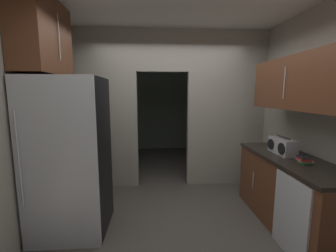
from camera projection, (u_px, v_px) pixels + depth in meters
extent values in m
plane|color=#47423D|center=(178.00, 229.00, 2.77)|extent=(20.00, 20.00, 0.00)
cube|color=silver|center=(175.00, 4.00, 2.78)|extent=(3.84, 6.82, 0.06)
cube|color=#9E998C|center=(104.00, 110.00, 3.89)|extent=(1.15, 0.12, 2.75)
cube|color=#9E998C|center=(226.00, 110.00, 4.03)|extent=(1.39, 0.12, 2.75)
cube|color=#9E998C|center=(162.00, 50.00, 3.81)|extent=(0.89, 0.12, 0.71)
cube|color=gray|center=(162.00, 103.00, 6.71)|extent=(3.44, 0.10, 2.75)
cube|color=gray|center=(94.00, 106.00, 5.22)|extent=(0.10, 2.78, 2.75)
cube|color=gray|center=(233.00, 106.00, 5.45)|extent=(0.10, 2.78, 2.75)
cube|color=black|center=(71.00, 156.00, 2.67)|extent=(0.82, 0.75, 1.85)
cube|color=#B7BABC|center=(57.00, 167.00, 2.29)|extent=(0.82, 0.03, 1.85)
cylinder|color=#B7BABC|center=(19.00, 159.00, 2.22)|extent=(0.02, 0.02, 1.02)
cube|color=brown|center=(290.00, 194.00, 2.78)|extent=(0.59, 1.71, 0.85)
cube|color=black|center=(293.00, 160.00, 2.72)|extent=(0.63, 1.71, 0.04)
cylinder|color=#B7BABC|center=(285.00, 207.00, 2.38)|extent=(0.01, 0.01, 0.22)
cylinder|color=#B7BABC|center=(253.00, 180.00, 3.13)|extent=(0.01, 0.01, 0.22)
cube|color=#B7BABC|center=(290.00, 217.00, 2.29)|extent=(0.02, 0.56, 0.83)
cube|color=brown|center=(299.00, 83.00, 2.58)|extent=(0.34, 1.54, 0.61)
cylinder|color=#B7BABC|center=(284.00, 83.00, 2.57)|extent=(0.01, 0.01, 0.37)
cube|color=brown|center=(43.00, 37.00, 2.54)|extent=(0.34, 0.91, 0.85)
cylinder|color=#B7BABC|center=(59.00, 37.00, 2.55)|extent=(0.01, 0.01, 0.51)
cube|color=#B2B2B7|center=(282.00, 146.00, 2.88)|extent=(0.17, 0.41, 0.20)
cylinder|color=#262626|center=(283.00, 137.00, 2.87)|extent=(0.02, 0.29, 0.02)
cylinder|color=black|center=(281.00, 149.00, 2.76)|extent=(0.01, 0.14, 0.14)
cylinder|color=black|center=(271.00, 144.00, 3.00)|extent=(0.01, 0.14, 0.14)
cube|color=#388C47|center=(304.00, 162.00, 2.50)|extent=(0.10, 0.12, 0.03)
cube|color=beige|center=(304.00, 160.00, 2.49)|extent=(0.15, 0.16, 0.02)
cube|color=red|center=(303.00, 159.00, 2.49)|extent=(0.13, 0.16, 0.02)
cube|color=black|center=(303.00, 157.00, 2.49)|extent=(0.10, 0.13, 0.01)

